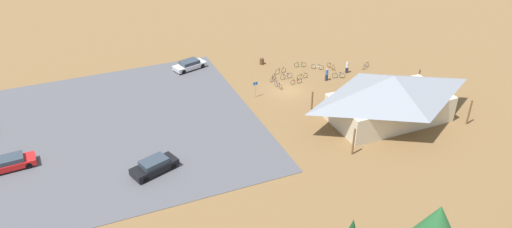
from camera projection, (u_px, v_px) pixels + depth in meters
The scene contains 22 objects.
ground at pixel (287, 91), 61.55m from camera, with size 160.00×160.00×0.00m, color brown.
parking_lot_asphalt at pixel (80, 136), 52.30m from camera, with size 38.42×30.27×0.05m, color #4C4C51.
bike_pavilion at pixel (391, 96), 53.86m from camera, with size 15.50×9.03×5.49m.
trash_bin at pixel (262, 61), 68.38m from camera, with size 0.60×0.60×0.90m, color brown.
lot_sign at pixel (255, 87), 59.32m from camera, with size 0.56×0.08×2.20m.
pine_mideast at pixel (436, 227), 33.63m from camera, with size 3.95×3.95×6.56m.
bicycle_orange_lone_west at pixel (281, 71), 65.76m from camera, with size 1.75×0.49×0.90m.
bicycle_black_lone_east at pixel (273, 78), 63.86m from camera, with size 1.27×1.09×0.84m.
bicycle_green_yard_left at pixel (300, 65), 67.57m from camera, with size 1.61×0.71×0.85m.
bicycle_teal_yard_front at pixel (339, 75), 64.50m from camera, with size 1.59×0.76×0.87m.
bicycle_silver_edge_south at pixel (366, 66), 67.21m from camera, with size 1.61×0.89×0.85m.
bicycle_purple_yard_center at pixel (278, 85), 61.99m from camera, with size 0.48×1.73×0.92m.
bicycle_blue_near_sign at pixel (286, 76), 64.30m from camera, with size 1.80×0.48×0.91m.
bicycle_red_mid_cluster at pixel (296, 81), 63.03m from camera, with size 1.63×0.48×0.74m.
bicycle_white_back_row at pixel (317, 67), 66.93m from camera, with size 1.37×1.13×0.78m.
bicycle_yellow_trailside at pixel (302, 76), 64.39m from camera, with size 1.63×0.48×0.80m.
bicycle_orange_edge_north at pixel (331, 66), 67.08m from camera, with size 0.48×1.74×0.78m.
car_red_aisle_side at pixel (10, 163), 46.91m from camera, with size 4.79×2.19×1.27m.
car_silver_inner_stall at pixel (190, 65), 66.76m from camera, with size 4.84×3.07×1.27m.
car_black_mid_lot at pixel (154, 166), 46.40m from camera, with size 4.87×3.28×1.40m.
visitor_crossing_yard at pixel (347, 67), 65.67m from camera, with size 0.36×0.36×1.73m.
visitor_near_lot at pixel (327, 74), 63.61m from camera, with size 0.36×0.36×1.75m.
Camera 1 is at (25.06, 48.78, 28.39)m, focal length 33.94 mm.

